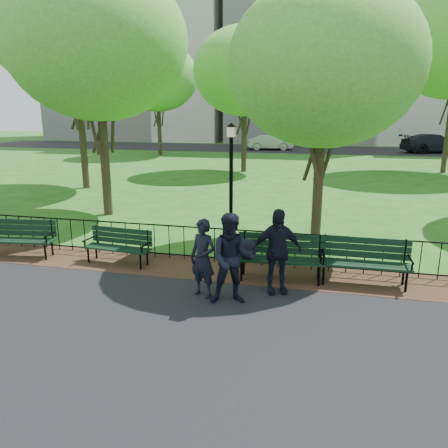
% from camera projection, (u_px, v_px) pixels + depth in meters
% --- Properties ---
extents(ground, '(120.00, 120.00, 0.00)m').
position_uv_depth(ground, '(237.00, 298.00, 8.91)').
color(ground, '#1E5A17').
extents(asphalt_path, '(60.00, 9.20, 0.01)m').
position_uv_depth(asphalt_path, '(185.00, 404.00, 5.71)').
color(asphalt_path, black).
rests_on(asphalt_path, ground).
extents(dirt_strip, '(60.00, 1.60, 0.01)m').
position_uv_depth(dirt_strip, '(250.00, 272.00, 10.32)').
color(dirt_strip, '#332114').
rests_on(dirt_strip, ground).
extents(far_street, '(70.00, 9.00, 0.01)m').
position_uv_depth(far_street, '(311.00, 149.00, 41.84)').
color(far_street, black).
rests_on(far_street, ground).
extents(iron_fence, '(24.06, 0.06, 1.00)m').
position_uv_depth(iron_fence, '(254.00, 246.00, 10.67)').
color(iron_fence, black).
rests_on(iron_fence, ground).
extents(apartment_west, '(22.00, 15.00, 26.00)m').
position_uv_depth(apartment_west, '(145.00, 34.00, 55.67)').
color(apartment_west, silver).
rests_on(apartment_west, ground).
extents(apartment_mid, '(24.00, 15.00, 30.00)m').
position_uv_depth(apartment_mid, '(340.00, 7.00, 49.81)').
color(apartment_mid, silver).
rests_on(apartment_mid, ground).
extents(park_bench_main, '(1.99, 0.73, 1.11)m').
position_uv_depth(park_bench_main, '(268.00, 251.00, 9.73)').
color(park_bench_main, black).
rests_on(park_bench_main, ground).
extents(park_bench_left_a, '(1.73, 0.67, 0.96)m').
position_uv_depth(park_bench_left_a, '(119.00, 242.00, 10.80)').
color(park_bench_left_a, black).
rests_on(park_bench_left_a, ground).
extents(park_bench_left_b, '(1.89, 0.80, 1.04)m').
position_uv_depth(park_bench_left_b, '(20.00, 234.00, 11.34)').
color(park_bench_left_b, black).
rests_on(park_bench_left_b, ground).
extents(park_bench_right_a, '(1.96, 0.62, 1.11)m').
position_uv_depth(park_bench_right_a, '(364.00, 256.00, 9.50)').
color(park_bench_right_a, black).
rests_on(park_bench_right_a, ground).
extents(lamppost, '(0.30, 0.30, 3.37)m').
position_uv_depth(lamppost, '(231.00, 177.00, 12.60)').
color(lamppost, black).
rests_on(lamppost, ground).
extents(tree_near_w, '(6.10, 6.10, 8.50)m').
position_uv_depth(tree_near_w, '(97.00, 42.00, 14.53)').
color(tree_near_w, '#2D2116').
rests_on(tree_near_w, ground).
extents(tree_near_e, '(5.01, 5.01, 6.98)m').
position_uv_depth(tree_near_e, '(325.00, 65.00, 11.17)').
color(tree_near_e, '#2D2116').
rests_on(tree_near_e, ground).
extents(tree_mid_w, '(7.69, 7.69, 10.72)m').
position_uv_depth(tree_mid_w, '(73.00, 24.00, 19.52)').
color(tree_mid_w, '#2D2116').
rests_on(tree_mid_w, ground).
extents(tree_far_c, '(6.09, 6.09, 8.48)m').
position_uv_depth(tree_far_c, '(245.00, 71.00, 25.58)').
color(tree_far_c, '#2D2116').
rests_on(tree_far_c, ground).
extents(tree_far_w, '(6.48, 6.48, 9.03)m').
position_uv_depth(tree_far_w, '(157.00, 77.00, 35.08)').
color(tree_far_w, '#2D2116').
rests_on(tree_far_w, ground).
extents(person_left, '(0.69, 0.57, 1.62)m').
position_uv_depth(person_left, '(203.00, 258.00, 8.82)').
color(person_left, black).
rests_on(person_left, asphalt_path).
extents(person_mid, '(0.97, 0.66, 1.82)m').
position_uv_depth(person_mid, '(232.00, 259.00, 8.47)').
color(person_mid, black).
rests_on(person_mid, asphalt_path).
extents(person_right, '(1.14, 0.78, 1.80)m').
position_uv_depth(person_right, '(277.00, 251.00, 8.97)').
color(person_right, black).
rests_on(person_right, asphalt_path).
extents(taxi, '(4.42, 2.56, 1.41)m').
position_uv_depth(taxi, '(268.00, 142.00, 41.91)').
color(taxi, yellow).
rests_on(taxi, far_street).
extents(sedan_silver, '(4.41, 2.20, 1.39)m').
position_uv_depth(sedan_silver, '(270.00, 142.00, 41.07)').
color(sedan_silver, '#ABADB3').
rests_on(sedan_silver, far_street).
extents(sedan_dark, '(6.10, 4.05, 1.64)m').
position_uv_depth(sedan_dark, '(434.00, 143.00, 38.37)').
color(sedan_dark, black).
rests_on(sedan_dark, far_street).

